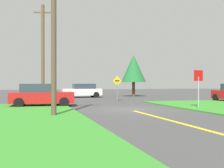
# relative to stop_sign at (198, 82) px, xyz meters

# --- Properties ---
(ground_plane) EXTENTS (120.00, 120.00, 0.00)m
(ground_plane) POSITION_rel_stop_sign_xyz_m (-4.64, 0.63, -1.76)
(ground_plane) COLOR #424242
(lane_stripe_center) EXTENTS (0.20, 14.00, 0.01)m
(lane_stripe_center) POSITION_rel_stop_sign_xyz_m (-4.64, -7.37, -1.75)
(lane_stripe_center) COLOR yellow
(lane_stripe_center) RESTS_ON ground
(stop_sign) EXTENTS (0.71, 0.13, 2.51)m
(stop_sign) POSITION_rel_stop_sign_xyz_m (0.00, 0.00, 0.00)
(stop_sign) COLOR #9EA0A8
(stop_sign) RESTS_ON ground
(parked_car_near_building) EXTENTS (4.52, 2.29, 1.62)m
(parked_car_near_building) POSITION_rel_stop_sign_xyz_m (-9.85, 4.58, -0.95)
(parked_car_near_building) COLOR red
(parked_car_near_building) RESTS_ON ground
(car_approaching_junction) EXTENTS (4.63, 2.21, 1.62)m
(car_approaching_junction) POSITION_rel_stop_sign_xyz_m (-4.80, 16.33, -0.95)
(car_approaching_junction) COLOR white
(car_approaching_junction) RESTS_ON ground
(utility_pole_near) EXTENTS (1.79, 0.44, 8.56)m
(utility_pole_near) POSITION_rel_stop_sign_xyz_m (-9.45, -1.80, 2.67)
(utility_pole_near) COLOR brown
(utility_pole_near) RESTS_ON ground
(utility_pole_mid) EXTENTS (1.78, 0.54, 9.35)m
(utility_pole_mid) POSITION_rel_stop_sign_xyz_m (-9.45, 12.01, 3.02)
(utility_pole_mid) COLOR brown
(utility_pole_mid) RESTS_ON ground
(direction_sign) EXTENTS (0.90, 0.18, 2.34)m
(direction_sign) POSITION_rel_stop_sign_xyz_m (-2.90, 8.57, -0.31)
(direction_sign) COLOR slate
(direction_sign) RESTS_ON ground
(oak_tree_left) EXTENTS (3.15, 3.15, 5.30)m
(oak_tree_left) POSITION_rel_stop_sign_xyz_m (1.98, 17.15, 1.79)
(oak_tree_left) COLOR brown
(oak_tree_left) RESTS_ON ground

